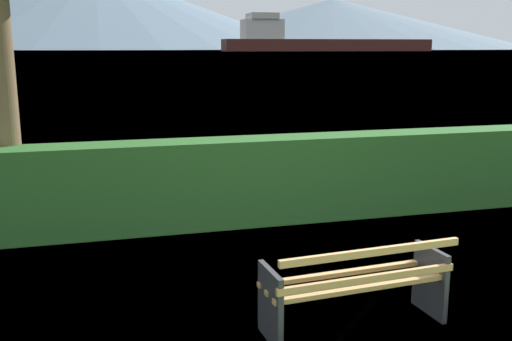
% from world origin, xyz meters
% --- Properties ---
extents(ground_plane, '(1400.00, 1400.00, 0.00)m').
position_xyz_m(ground_plane, '(0.00, 0.00, 0.00)').
color(ground_plane, '#567A38').
extents(water_surface, '(620.00, 620.00, 0.00)m').
position_xyz_m(water_surface, '(0.00, 309.29, 0.00)').
color(water_surface, '#7A99A8').
rests_on(water_surface, ground_plane).
extents(park_bench, '(1.79, 0.70, 0.87)m').
position_xyz_m(park_bench, '(0.00, -0.06, 0.43)').
color(park_bench, tan).
rests_on(park_bench, ground_plane).
extents(hedge_row, '(9.59, 0.64, 1.26)m').
position_xyz_m(hedge_row, '(0.00, 3.44, 0.63)').
color(hedge_row, '#285B23').
rests_on(hedge_row, ground_plane).
extents(cargo_ship_large, '(110.37, 22.93, 18.73)m').
position_xyz_m(cargo_ship_large, '(105.88, 284.55, 5.24)').
color(cargo_ship_large, '#471E19').
rests_on(cargo_ship_large, water_surface).
extents(distant_hills, '(851.45, 459.52, 76.76)m').
position_xyz_m(distant_hills, '(16.24, 582.25, 32.42)').
color(distant_hills, gray).
rests_on(distant_hills, ground_plane).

